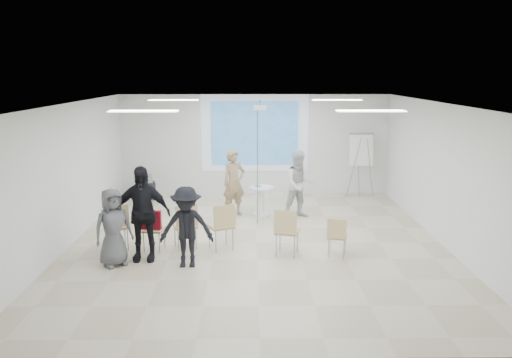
{
  "coord_description": "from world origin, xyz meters",
  "views": [
    {
      "loc": [
        -0.13,
        -10.32,
        3.64
      ],
      "look_at": [
        0.0,
        0.8,
        1.25
      ],
      "focal_mm": 35.0,
      "sensor_mm": 36.0,
      "label": 1
    }
  ],
  "objects_px": {
    "audience_mid": "(186,222)",
    "audience_outer": "(113,223)",
    "chair_left_inner": "(186,223)",
    "chair_right_inner": "(286,228)",
    "chair_right_far": "(337,234)",
    "flipchart_easel": "(361,150)",
    "pedestal_table": "(261,199)",
    "player_right": "(300,181)",
    "chair_center": "(222,223)",
    "laptop": "(185,224)",
    "chair_left_mid": "(152,227)",
    "av_cart": "(146,188)",
    "audience_left": "(142,207)",
    "chair_far_left": "(117,223)",
    "player_left": "(234,179)"
  },
  "relations": [
    {
      "from": "chair_left_mid",
      "to": "av_cart",
      "type": "bearing_deg",
      "value": 112.13
    },
    {
      "from": "chair_left_inner",
      "to": "av_cart",
      "type": "distance_m",
      "value": 4.51
    },
    {
      "from": "audience_mid",
      "to": "audience_outer",
      "type": "relative_size",
      "value": 1.05
    },
    {
      "from": "chair_center",
      "to": "flipchart_easel",
      "type": "bearing_deg",
      "value": 25.08
    },
    {
      "from": "chair_left_mid",
      "to": "av_cart",
      "type": "height_order",
      "value": "chair_left_mid"
    },
    {
      "from": "chair_right_far",
      "to": "flipchart_easel",
      "type": "height_order",
      "value": "flipchart_easel"
    },
    {
      "from": "chair_left_mid",
      "to": "laptop",
      "type": "height_order",
      "value": "chair_left_mid"
    },
    {
      "from": "player_right",
      "to": "chair_left_mid",
      "type": "xyz_separation_m",
      "value": [
        -3.27,
        -2.45,
        -0.43
      ]
    },
    {
      "from": "player_right",
      "to": "audience_mid",
      "type": "xyz_separation_m",
      "value": [
        -2.46,
        -3.28,
        -0.07
      ]
    },
    {
      "from": "audience_mid",
      "to": "audience_outer",
      "type": "xyz_separation_m",
      "value": [
        -1.41,
        0.08,
        -0.04
      ]
    },
    {
      "from": "player_right",
      "to": "chair_left_inner",
      "type": "distance_m",
      "value": 3.52
    },
    {
      "from": "chair_left_mid",
      "to": "chair_left_inner",
      "type": "height_order",
      "value": "chair_left_inner"
    },
    {
      "from": "laptop",
      "to": "audience_outer",
      "type": "height_order",
      "value": "audience_outer"
    },
    {
      "from": "chair_left_inner",
      "to": "chair_right_inner",
      "type": "xyz_separation_m",
      "value": [
        2.07,
        -0.41,
        0.0
      ]
    },
    {
      "from": "chair_right_inner",
      "to": "laptop",
      "type": "bearing_deg",
      "value": -178.67
    },
    {
      "from": "chair_far_left",
      "to": "audience_outer",
      "type": "relative_size",
      "value": 0.59
    },
    {
      "from": "player_right",
      "to": "chair_left_mid",
      "type": "bearing_deg",
      "value": -159.74
    },
    {
      "from": "chair_far_left",
      "to": "audience_outer",
      "type": "height_order",
      "value": "audience_outer"
    },
    {
      "from": "laptop",
      "to": "chair_far_left",
      "type": "bearing_deg",
      "value": -12.57
    },
    {
      "from": "laptop",
      "to": "player_left",
      "type": "bearing_deg",
      "value": -130.81
    },
    {
      "from": "chair_right_far",
      "to": "audience_left",
      "type": "xyz_separation_m",
      "value": [
        -3.84,
        -0.09,
        0.6
      ]
    },
    {
      "from": "audience_left",
      "to": "chair_far_left",
      "type": "bearing_deg",
      "value": 141.89
    },
    {
      "from": "chair_left_inner",
      "to": "laptop",
      "type": "height_order",
      "value": "chair_left_inner"
    },
    {
      "from": "chair_left_mid",
      "to": "audience_outer",
      "type": "height_order",
      "value": "audience_outer"
    },
    {
      "from": "player_left",
      "to": "flipchart_easel",
      "type": "xyz_separation_m",
      "value": [
        3.67,
        1.93,
        0.44
      ]
    },
    {
      "from": "player_right",
      "to": "av_cart",
      "type": "relative_size",
      "value": 2.6
    },
    {
      "from": "chair_right_inner",
      "to": "chair_right_far",
      "type": "xyz_separation_m",
      "value": [
        1.01,
        -0.06,
        -0.1
      ]
    },
    {
      "from": "chair_left_inner",
      "to": "audience_outer",
      "type": "height_order",
      "value": "audience_outer"
    },
    {
      "from": "player_right",
      "to": "chair_left_mid",
      "type": "height_order",
      "value": "player_right"
    },
    {
      "from": "player_right",
      "to": "av_cart",
      "type": "distance_m",
      "value": 4.69
    },
    {
      "from": "player_left",
      "to": "laptop",
      "type": "relative_size",
      "value": 5.42
    },
    {
      "from": "chair_left_inner",
      "to": "laptop",
      "type": "bearing_deg",
      "value": 86.3
    },
    {
      "from": "player_left",
      "to": "laptop",
      "type": "bearing_deg",
      "value": -139.91
    },
    {
      "from": "av_cart",
      "to": "pedestal_table",
      "type": "bearing_deg",
      "value": -44.78
    },
    {
      "from": "chair_left_mid",
      "to": "audience_left",
      "type": "height_order",
      "value": "audience_left"
    },
    {
      "from": "pedestal_table",
      "to": "player_right",
      "type": "bearing_deg",
      "value": -11.65
    },
    {
      "from": "chair_right_far",
      "to": "player_left",
      "type": "bearing_deg",
      "value": 141.07
    },
    {
      "from": "pedestal_table",
      "to": "chair_left_mid",
      "type": "relative_size",
      "value": 0.87
    },
    {
      "from": "chair_far_left",
      "to": "audience_mid",
      "type": "distance_m",
      "value": 1.8
    },
    {
      "from": "flipchart_easel",
      "to": "audience_left",
      "type": "bearing_deg",
      "value": -142.02
    },
    {
      "from": "player_left",
      "to": "av_cart",
      "type": "distance_m",
      "value": 3.14
    },
    {
      "from": "chair_right_far",
      "to": "audience_mid",
      "type": "bearing_deg",
      "value": -155.54
    },
    {
      "from": "chair_far_left",
      "to": "laptop",
      "type": "distance_m",
      "value": 1.4
    },
    {
      "from": "chair_left_inner",
      "to": "chair_right_inner",
      "type": "height_order",
      "value": "chair_right_inner"
    },
    {
      "from": "chair_left_inner",
      "to": "chair_right_far",
      "type": "xyz_separation_m",
      "value": [
        3.07,
        -0.48,
        -0.1
      ]
    },
    {
      "from": "player_right",
      "to": "audience_left",
      "type": "height_order",
      "value": "audience_left"
    },
    {
      "from": "flipchart_easel",
      "to": "audience_mid",
      "type": "bearing_deg",
      "value": -134.69
    },
    {
      "from": "pedestal_table",
      "to": "player_left",
      "type": "xyz_separation_m",
      "value": [
        -0.7,
        -0.0,
        0.54
      ]
    },
    {
      "from": "player_left",
      "to": "laptop",
      "type": "xyz_separation_m",
      "value": [
        -0.95,
        -2.44,
        -0.45
      ]
    },
    {
      "from": "pedestal_table",
      "to": "chair_center",
      "type": "bearing_deg",
      "value": -108.16
    }
  ]
}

